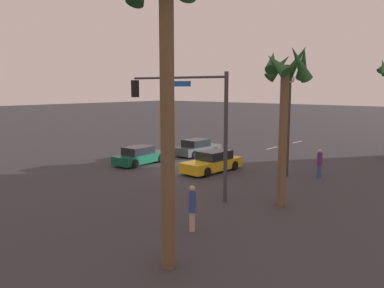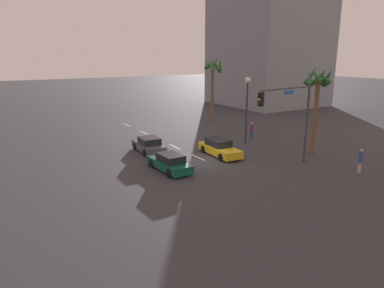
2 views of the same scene
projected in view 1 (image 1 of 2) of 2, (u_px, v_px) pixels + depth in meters
The scene contains 14 objects.
ground_plane at pixel (185, 169), 27.18m from camera, with size 220.00×220.00×0.00m, color #333338.
lane_stripe_0 at pixel (297, 142), 40.70m from camera, with size 2.21×0.14×0.01m, color silver.
lane_stripe_1 at pixel (272, 148), 36.54m from camera, with size 2.08×0.14×0.01m, color silver.
lane_stripe_2 at pixel (227, 159), 31.07m from camera, with size 2.14×0.14×0.01m, color silver.
lane_stripe_3 at pixel (194, 167), 27.88m from camera, with size 2.06×0.14×0.01m, color silver.
car_0 at pixel (213, 162), 26.23m from camera, with size 4.78×2.03×1.42m.
car_1 at pixel (197, 148), 32.55m from camera, with size 4.30×2.06×1.38m.
car_2 at pixel (140, 156), 28.82m from camera, with size 4.51×1.93×1.35m.
traffic_signal at pixel (191, 112), 19.75m from camera, with size 1.07×6.12×6.47m.
streetlamp at pixel (289, 106), 24.21m from camera, with size 0.56×0.56×6.55m.
pedestrian_0 at pixel (319, 162), 24.45m from camera, with size 0.40×0.40×1.82m.
pedestrian_1 at pixel (192, 207), 15.16m from camera, with size 0.42×0.42×1.87m.
palm_tree_1 at pixel (287, 85), 17.81m from camera, with size 2.29×2.55×7.78m.
palm_tree_2 at pixel (164, 40), 11.18m from camera, with size 2.46×2.61×9.87m.
Camera 1 is at (19.90, 17.72, 5.66)m, focal length 35.80 mm.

